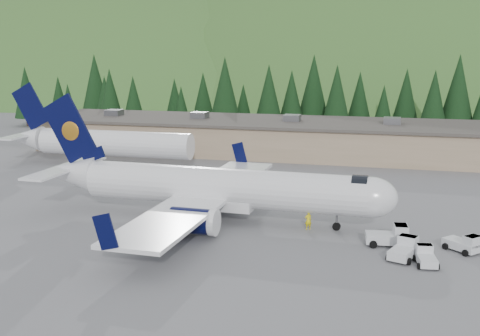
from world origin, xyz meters
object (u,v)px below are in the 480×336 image
at_px(baggage_tug_c, 426,257).
at_px(baggage_tug_d, 405,249).
at_px(ramp_worker, 308,220).
at_px(airliner, 214,188).
at_px(second_airliner, 97,142).
at_px(baggage_tug_a, 390,236).
at_px(baggage_tug_b, 465,244).
at_px(terminal_building, 260,136).

relative_size(baggage_tug_c, baggage_tug_d, 0.81).
bearing_deg(baggage_tug_d, ramp_worker, 76.25).
relative_size(airliner, second_airliner, 1.30).
bearing_deg(ramp_worker, second_airliner, -64.46).
bearing_deg(baggage_tug_a, airliner, 160.69).
bearing_deg(baggage_tug_a, baggage_tug_b, -9.68).
xyz_separation_m(baggage_tug_c, terminal_building, (-23.23, 45.41, 2.00)).
bearing_deg(ramp_worker, baggage_tug_b, 137.48).
relative_size(second_airliner, ramp_worker, 15.78).
bearing_deg(second_airliner, airliner, -42.61).
bearing_deg(baggage_tug_c, baggage_tug_b, -49.28).
bearing_deg(baggage_tug_b, terminal_building, 165.50).
xyz_separation_m(baggage_tug_a, baggage_tug_b, (5.88, -0.23, -0.12)).
xyz_separation_m(airliner, baggage_tug_d, (17.70, -6.41, -2.42)).
distance_m(baggage_tug_b, ramp_worker, 13.54).
distance_m(baggage_tug_b, baggage_tug_c, 4.90).
xyz_separation_m(baggage_tug_b, baggage_tug_d, (-4.75, -2.68, 0.04)).
height_order(second_airliner, ramp_worker, second_airliner).
bearing_deg(ramp_worker, baggage_tug_c, 116.43).
height_order(airliner, terminal_building, airliner).
relative_size(baggage_tug_a, ramp_worker, 2.08).
distance_m(airliner, baggage_tug_a, 17.09).
distance_m(second_airliner, baggage_tug_c, 52.28).
relative_size(airliner, baggage_tug_a, 9.86).
height_order(baggage_tug_b, ramp_worker, ramp_worker).
bearing_deg(terminal_building, ramp_worker, -71.19).
relative_size(terminal_building, ramp_worker, 40.73).
height_order(baggage_tug_b, baggage_tug_c, baggage_tug_b).
bearing_deg(baggage_tug_a, baggage_tug_d, -76.15).
bearing_deg(baggage_tug_a, baggage_tug_c, -63.12).
distance_m(baggage_tug_c, ramp_worker, 12.04).
xyz_separation_m(baggage_tug_b, baggage_tug_c, (-3.19, -3.72, -0.08)).
height_order(second_airliner, baggage_tug_d, second_airliner).
relative_size(second_airliner, terminal_building, 0.39).
bearing_deg(airliner, baggage_tug_a, -9.93).
relative_size(baggage_tug_c, terminal_building, 0.04).
xyz_separation_m(baggage_tug_a, baggage_tug_d, (1.13, -2.92, -0.08)).
bearing_deg(airliner, ramp_worker, -2.87).
height_order(baggage_tug_c, ramp_worker, ramp_worker).
height_order(baggage_tug_b, terminal_building, terminal_building).
bearing_deg(airliner, baggage_tug_d, -17.93).
bearing_deg(baggage_tug_b, airliner, -146.29).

